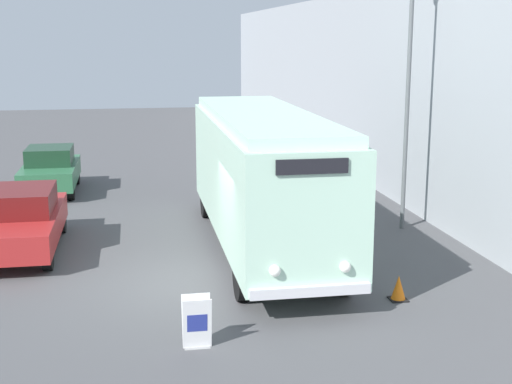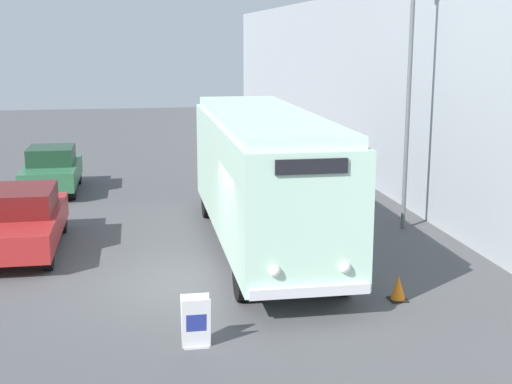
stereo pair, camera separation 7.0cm
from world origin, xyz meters
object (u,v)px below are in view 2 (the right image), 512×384
Objects in this scene: sign_board at (196,323)px; parked_car_mid at (52,169)px; streetlamp at (410,56)px; traffic_cone at (398,288)px; vintage_bus at (263,173)px; parked_car_near at (25,220)px.

sign_board is 14.12m from parked_car_mid.
traffic_cone is (-2.15, -5.33, -4.56)m from streetlamp.
vintage_bus is 6.27m from sign_board.
parked_car_mid is (-6.04, 7.92, -1.17)m from vintage_bus.
parked_car_mid is at bearing 147.04° from streetlamp.
traffic_cone is at bearing 20.15° from sign_board.
vintage_bus reaches higher than parked_car_mid.
parked_car_near reaches higher than traffic_cone.
traffic_cone is (8.05, -4.92, -0.54)m from parked_car_near.
parked_car_mid is (-10.29, 6.67, -4.01)m from streetlamp.
parked_car_mid is (-3.84, 13.59, 0.35)m from sign_board.
sign_board is 0.12× the size of streetlamp.
vintage_bus is 1.31× the size of streetlamp.
streetlamp is (4.25, 1.25, 2.84)m from vintage_bus.
vintage_bus is at bearing -163.64° from streetlamp.
sign_board is at bearing -133.05° from streetlamp.
vintage_bus is 2.49× the size of parked_car_mid.
sign_board is at bearing -159.85° from traffic_cone.
streetlamp reaches higher than parked_car_near.
sign_board is at bearing -74.35° from parked_car_mid.
streetlamp is at bearing -33.07° from parked_car_mid.
streetlamp is 7.34m from traffic_cone.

